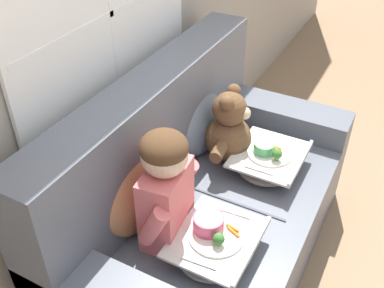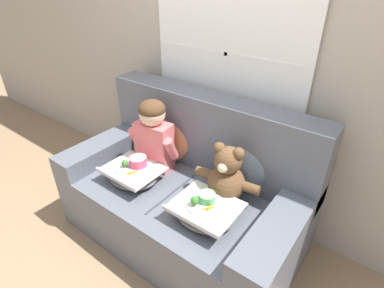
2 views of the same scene
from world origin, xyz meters
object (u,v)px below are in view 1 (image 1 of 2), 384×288
Objects in this scene: couch at (203,208)px; throw_pillow_behind_child at (132,187)px; teddy_bear at (229,130)px; lap_tray_child at (216,243)px; child_figure at (166,183)px; throw_pillow_behind_teddy at (200,117)px; lap_tray_teddy at (269,160)px.

throw_pillow_behind_child is (-0.31, 0.19, 0.31)m from couch.
throw_pillow_behind_child is at bearing 164.56° from teddy_bear.
teddy_bear is at bearing 19.67° from lap_tray_child.
teddy_bear is (0.63, -0.17, -0.03)m from throw_pillow_behind_child.
lap_tray_child is (-0.63, -0.22, -0.11)m from teddy_bear.
throw_pillow_behind_teddy is at bearing 15.07° from child_figure.
throw_pillow_behind_teddy reaches higher than teddy_bear.
couch is 0.48m from throw_pillow_behind_child.
throw_pillow_behind_teddy is at bearing 32.41° from lap_tray_child.
throw_pillow_behind_teddy is at bearing 0.00° from throw_pillow_behind_child.
lap_tray_teddy is (0.31, -0.21, 0.17)m from couch.
teddy_bear is 1.12× the size of lap_tray_child.
lap_tray_child is at bearing -160.33° from teddy_bear.
child_figure reaches higher than teddy_bear.
lap_tray_teddy is (0.63, -0.40, -0.15)m from throw_pillow_behind_child.
teddy_bear reaches higher than lap_tray_teddy.
couch is at bearing -177.66° from teddy_bear.
couch is 3.80× the size of throw_pillow_behind_child.
lap_tray_child is at bearing 179.76° from lap_tray_teddy.
throw_pillow_behind_teddy is 0.98× the size of teddy_bear.
child_figure is 0.71m from lap_tray_teddy.
lap_tray_teddy is (-0.00, -0.23, -0.11)m from teddy_bear.
couch is at bearing -3.19° from child_figure.
lap_tray_child is 1.00× the size of lap_tray_teddy.
teddy_bear is at bearing -0.42° from child_figure.
throw_pillow_behind_child is 0.19m from child_figure.
teddy_bear is at bearing 2.34° from couch.
child_figure is at bearing 179.58° from teddy_bear.
throw_pillow_behind_child reaches higher than lap_tray_teddy.
lap_tray_teddy is at bearing -32.58° from throw_pillow_behind_child.
throw_pillow_behind_child is at bearing 180.00° from throw_pillow_behind_teddy.
throw_pillow_behind_child is at bearing 147.42° from lap_tray_teddy.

